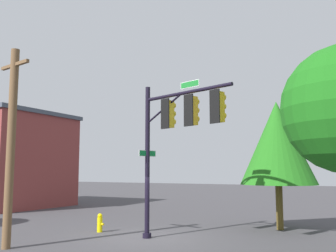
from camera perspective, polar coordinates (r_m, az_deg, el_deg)
The scene contains 5 objects.
ground_plane at distance 16.34m, azimuth -3.19°, elevation -16.47°, with size 120.00×120.00×0.00m, color #403E42.
signal_pole_assembly at distance 14.98m, azimuth 1.45°, elevation -0.04°, with size 4.41×1.81×6.36m.
utility_pole at distance 15.07m, azimuth -22.55°, elevation -2.40°, with size 1.79×0.46×7.33m.
fire_hydrant at distance 18.01m, azimuth -10.21°, elevation -14.15°, with size 0.33×0.24×0.83m.
tree_near at distance 19.06m, azimuth 16.12°, elevation -2.44°, with size 3.62×3.62×6.13m.
Camera 1 is at (8.31, -13.80, 2.78)m, focal length 40.52 mm.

